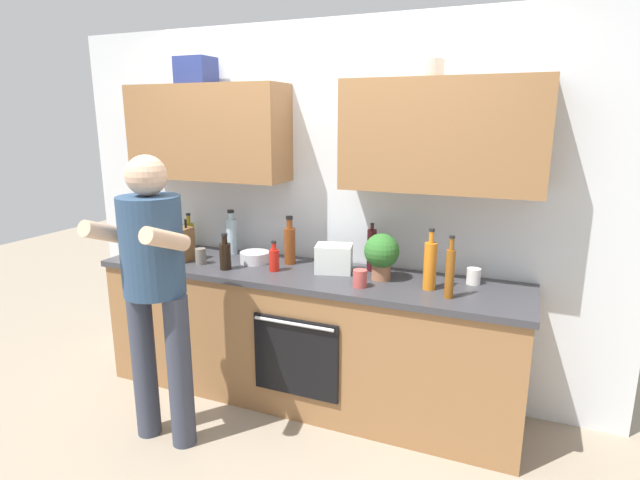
{
  "coord_description": "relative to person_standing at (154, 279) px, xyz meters",
  "views": [
    {
      "loc": [
        1.32,
        -2.87,
        1.88
      ],
      "look_at": [
        0.16,
        -0.1,
        1.15
      ],
      "focal_mm": 28.46,
      "sensor_mm": 36.0,
      "label": 1
    }
  ],
  "objects": [
    {
      "name": "ground_plane",
      "position": [
        0.57,
        0.75,
        -1.0
      ],
      "size": [
        12.0,
        12.0,
        0.0
      ],
      "primitive_type": "plane",
      "color": "gray"
    },
    {
      "name": "back_wall_unit",
      "position": [
        0.57,
        1.03,
        0.49
      ],
      "size": [
        4.0,
        0.38,
        2.5
      ],
      "color": "silver",
      "rests_on": "ground"
    },
    {
      "name": "counter",
      "position": [
        0.57,
        0.75,
        -0.55
      ],
      "size": [
        2.84,
        0.67,
        0.9
      ],
      "color": "olive",
      "rests_on": "ground"
    },
    {
      "name": "person_standing",
      "position": [
        0.0,
        0.0,
        0.0
      ],
      "size": [
        0.49,
        0.45,
        1.69
      ],
      "color": "#383D4C",
      "rests_on": "ground"
    },
    {
      "name": "bottle_hotsauce",
      "position": [
        0.39,
        0.7,
        -0.02
      ],
      "size": [
        0.07,
        0.07,
        0.2
      ],
      "color": "red",
      "rests_on": "counter"
    },
    {
      "name": "bottle_wine",
      "position": [
        0.97,
        0.95,
        0.04
      ],
      "size": [
        0.06,
        0.06,
        0.32
      ],
      "color": "#471419",
      "rests_on": "counter"
    },
    {
      "name": "bottle_water",
      "position": [
        -0.1,
        0.96,
        0.04
      ],
      "size": [
        0.08,
        0.08,
        0.33
      ],
      "color": "silver",
      "rests_on": "counter"
    },
    {
      "name": "bottle_juice",
      "position": [
        1.39,
        0.73,
        0.04
      ],
      "size": [
        0.07,
        0.07,
        0.36
      ],
      "color": "orange",
      "rests_on": "counter"
    },
    {
      "name": "bottle_vinegar",
      "position": [
        0.41,
        0.89,
        0.04
      ],
      "size": [
        0.08,
        0.08,
        0.33
      ],
      "color": "brown",
      "rests_on": "counter"
    },
    {
      "name": "bottle_syrup",
      "position": [
        1.52,
        0.62,
        0.05
      ],
      "size": [
        0.05,
        0.05,
        0.36
      ],
      "color": "#8C4C14",
      "rests_on": "counter"
    },
    {
      "name": "bottle_oil",
      "position": [
        -0.49,
        0.97,
        0.0
      ],
      "size": [
        0.08,
        0.08,
        0.27
      ],
      "color": "olive",
      "rests_on": "counter"
    },
    {
      "name": "bottle_soy",
      "position": [
        0.07,
        0.6,
        -0.01
      ],
      "size": [
        0.08,
        0.08,
        0.24
      ],
      "color": "black",
      "rests_on": "counter"
    },
    {
      "name": "cup_stoneware",
      "position": [
        -0.15,
        0.64,
        -0.05
      ],
      "size": [
        0.07,
        0.07,
        0.11
      ],
      "primitive_type": "cylinder",
      "color": "slate",
      "rests_on": "counter"
    },
    {
      "name": "cup_ceramic",
      "position": [
        1.01,
        0.61,
        -0.05
      ],
      "size": [
        0.08,
        0.08,
        0.1
      ],
      "primitive_type": "cylinder",
      "color": "#BF4C47",
      "rests_on": "counter"
    },
    {
      "name": "cup_coffee",
      "position": [
        1.62,
        0.92,
        -0.05
      ],
      "size": [
        0.08,
        0.08,
        0.1
      ],
      "primitive_type": "cylinder",
      "color": "white",
      "rests_on": "counter"
    },
    {
      "name": "mixing_bowl",
      "position": [
        0.17,
        0.82,
        -0.07
      ],
      "size": [
        0.2,
        0.2,
        0.08
      ],
      "primitive_type": "cylinder",
      "color": "silver",
      "rests_on": "counter"
    },
    {
      "name": "knife_block",
      "position": [
        -0.31,
        0.67,
        0.01
      ],
      "size": [
        0.1,
        0.14,
        0.29
      ],
      "color": "brown",
      "rests_on": "counter"
    },
    {
      "name": "potted_herb",
      "position": [
        1.08,
        0.8,
        0.06
      ],
      "size": [
        0.22,
        0.22,
        0.29
      ],
      "color": "#9E6647",
      "rests_on": "counter"
    },
    {
      "name": "grocery_bag_produce",
      "position": [
        0.75,
        0.83,
        -0.01
      ],
      "size": [
        0.27,
        0.23,
        0.18
      ],
      "primitive_type": "cube",
      "rotation": [
        0.0,
        0.0,
        0.25
      ],
      "color": "silver",
      "rests_on": "counter"
    }
  ]
}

